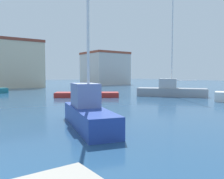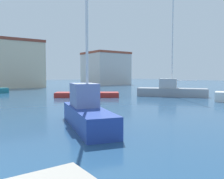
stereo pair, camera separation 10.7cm
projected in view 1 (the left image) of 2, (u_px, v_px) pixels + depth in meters
water at (85, 95)px, 27.60m from camera, size 160.00×160.00×0.00m
sailboat_blue_center_channel at (88, 111)px, 10.64m from camera, size 2.77×5.51×7.49m
motorboat_red_behind_lamppost at (87, 93)px, 24.88m from camera, size 6.70×5.42×1.44m
sailboat_grey_far_right at (171, 90)px, 25.78m from camera, size 6.33×7.22×11.51m
warehouse_block at (17, 64)px, 44.53m from camera, size 8.03×9.70×8.81m
harbor_office at (105, 68)px, 57.40m from camera, size 9.38×9.23×7.90m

